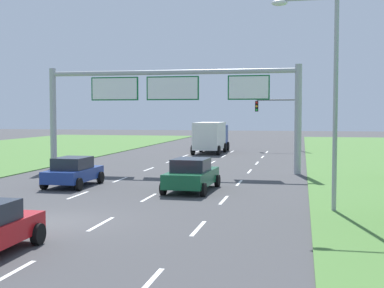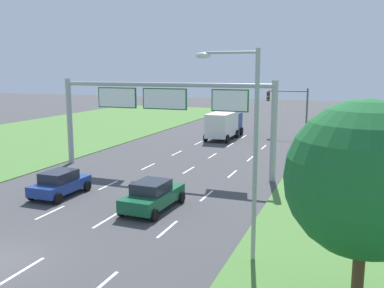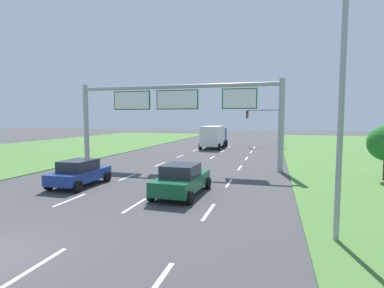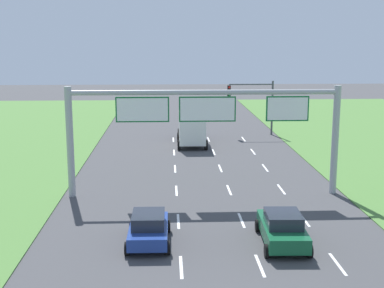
{
  "view_description": "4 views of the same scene",
  "coord_description": "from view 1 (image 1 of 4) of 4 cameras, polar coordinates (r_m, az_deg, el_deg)",
  "views": [
    {
      "loc": [
        8.66,
        -17.58,
        3.91
      ],
      "look_at": [
        1.62,
        16.52,
        1.88
      ],
      "focal_mm": 50.0,
      "sensor_mm": 36.0,
      "label": 1
    },
    {
      "loc": [
        13.37,
        -12.2,
        7.7
      ],
      "look_at": [
        1.44,
        19.54,
        1.79
      ],
      "focal_mm": 40.0,
      "sensor_mm": 36.0,
      "label": 2
    },
    {
      "loc": [
        7.91,
        -6.35,
        4.01
      ],
      "look_at": [
        0.76,
        19.56,
        1.73
      ],
      "focal_mm": 28.0,
      "sensor_mm": 36.0,
      "label": 3
    },
    {
      "loc": [
        -2.28,
        -16.02,
        9.93
      ],
      "look_at": [
        -0.68,
        18.85,
        2.97
      ],
      "focal_mm": 50.0,
      "sensor_mm": 36.0,
      "label": 4
    }
  ],
  "objects": [
    {
      "name": "traffic_light_mast",
      "position": [
        55.94,
        9.53,
        3.25
      ],
      "size": [
        4.76,
        0.49,
        5.6
      ],
      "color": "#47494F",
      "rests_on": "ground_plane"
    },
    {
      "name": "street_lamp",
      "position": [
        21.67,
        14.07,
        6.32
      ],
      "size": [
        2.61,
        0.32,
        8.5
      ],
      "color": "#9EA0A5",
      "rests_on": "ground_plane"
    },
    {
      "name": "box_truck",
      "position": [
        52.27,
        2.06,
        0.85
      ],
      "size": [
        2.75,
        7.4,
        3.0
      ],
      "rotation": [
        0.0,
        0.0,
        -0.01
      ],
      "color": "navy",
      "rests_on": "ground_plane"
    },
    {
      "name": "car_lead_silver",
      "position": [
        26.79,
        -0.05,
        -3.29
      ],
      "size": [
        2.33,
        4.56,
        1.64
      ],
      "rotation": [
        0.0,
        0.0,
        -0.04
      ],
      "color": "#145633",
      "rests_on": "ground_plane"
    },
    {
      "name": "lane_dashes_inner_left",
      "position": [
        28.81,
        -9.66,
        -4.5
      ],
      "size": [
        0.14,
        56.4,
        0.01
      ],
      "color": "white",
      "rests_on": "ground_plane"
    },
    {
      "name": "lane_dashes_slip",
      "position": [
        27.08,
        4.32,
        -4.97
      ],
      "size": [
        0.14,
        56.4,
        0.01
      ],
      "color": "white",
      "rests_on": "ground_plane"
    },
    {
      "name": "ground_plane",
      "position": [
        19.99,
        -14.42,
        -8.06
      ],
      "size": [
        200.0,
        200.0,
        0.0
      ],
      "primitive_type": "plane",
      "color": "#424244"
    },
    {
      "name": "lane_dashes_inner_right",
      "position": [
        27.74,
        -2.89,
        -4.76
      ],
      "size": [
        0.14,
        56.4,
        0.01
      ],
      "color": "white",
      "rests_on": "ground_plane"
    },
    {
      "name": "car_near_red",
      "position": [
        29.18,
        -12.56,
        -2.88
      ],
      "size": [
        2.15,
        4.03,
        1.56
      ],
      "rotation": [
        0.0,
        0.0,
        -0.01
      ],
      "color": "navy",
      "rests_on": "ground_plane"
    },
    {
      "name": "sign_gantry",
      "position": [
        35.68,
        -2.29,
        5.02
      ],
      "size": [
        17.24,
        0.44,
        7.0
      ],
      "color": "#9EA0A5",
      "rests_on": "ground_plane"
    }
  ]
}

